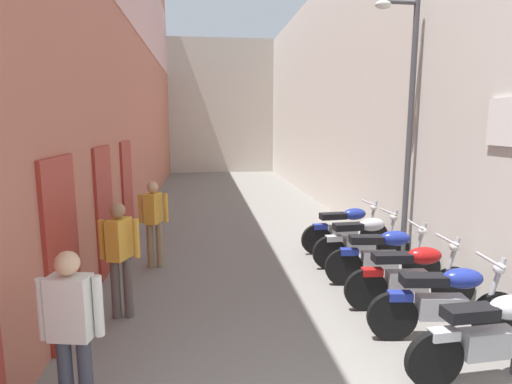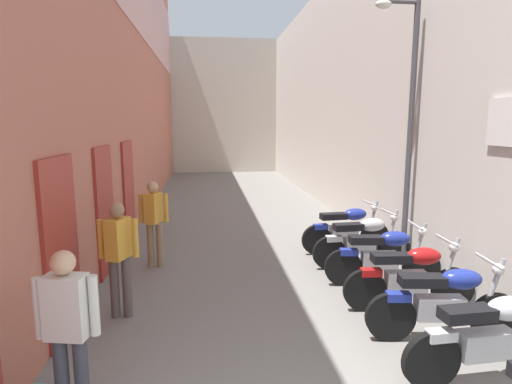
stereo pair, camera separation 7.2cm
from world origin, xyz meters
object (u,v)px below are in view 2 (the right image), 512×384
(motorcycle_fourth, at_px, (410,276))
(motorcycle_fifth, at_px, (383,256))
(motorcycle_seventh, at_px, (347,228))
(pedestrian_further_down, at_px, (154,217))
(motorcycle_second, at_px, (491,336))
(pedestrian_mid_alley, at_px, (119,251))
(motorcycle_third, at_px, (445,301))
(pedestrian_by_doorway, at_px, (68,326))
(motorcycle_sixth, at_px, (363,240))
(street_lamp, at_px, (406,116))

(motorcycle_fourth, height_order, motorcycle_fifth, same)
(motorcycle_fourth, relative_size, motorcycle_seventh, 1.00)
(pedestrian_further_down, bearing_deg, motorcycle_fifth, -19.85)
(motorcycle_second, distance_m, pedestrian_mid_alley, 4.41)
(motorcycle_third, height_order, motorcycle_fifth, same)
(motorcycle_seventh, bearing_deg, pedestrian_further_down, -173.70)
(motorcycle_second, xyz_separation_m, pedestrian_by_doorway, (-3.94, -0.14, 0.42))
(motorcycle_fourth, relative_size, pedestrian_further_down, 1.18)
(motorcycle_fifth, distance_m, pedestrian_by_doorway, 4.79)
(motorcycle_fifth, height_order, motorcycle_seventh, same)
(motorcycle_sixth, xyz_separation_m, pedestrian_mid_alley, (-3.95, -1.51, 0.42))
(motorcycle_fourth, height_order, motorcycle_seventh, same)
(motorcycle_second, bearing_deg, motorcycle_sixth, 90.00)
(street_lamp, bearing_deg, motorcycle_fifth, -127.49)
(motorcycle_second, height_order, motorcycle_seventh, same)
(motorcycle_second, xyz_separation_m, pedestrian_mid_alley, (-3.95, 1.93, 0.42))
(motorcycle_seventh, relative_size, pedestrian_mid_alley, 1.18)
(street_lamp, bearing_deg, motorcycle_sixth, -177.88)
(motorcycle_fifth, height_order, pedestrian_further_down, pedestrian_further_down)
(motorcycle_fifth, distance_m, pedestrian_further_down, 3.99)
(motorcycle_sixth, xyz_separation_m, pedestrian_by_doorway, (-3.94, -3.58, 0.42))
(pedestrian_by_doorway, height_order, pedestrian_mid_alley, same)
(motorcycle_third, distance_m, motorcycle_sixth, 2.62)
(motorcycle_fourth, distance_m, motorcycle_seventh, 2.65)
(pedestrian_by_doorway, bearing_deg, motorcycle_seventh, 48.47)
(motorcycle_fourth, bearing_deg, motorcycle_second, -90.00)
(motorcycle_fourth, xyz_separation_m, motorcycle_seventh, (-0.00, 2.65, 0.00))
(motorcycle_sixth, bearing_deg, street_lamp, 2.12)
(motorcycle_second, bearing_deg, pedestrian_by_doorway, -177.99)
(motorcycle_seventh, xyz_separation_m, pedestrian_mid_alley, (-3.95, -2.39, 0.42))
(motorcycle_third, xyz_separation_m, street_lamp, (0.70, 2.65, 2.21))
(motorcycle_seventh, distance_m, pedestrian_by_doorway, 5.96)
(pedestrian_further_down, relative_size, street_lamp, 0.34)
(motorcycle_fourth, xyz_separation_m, motorcycle_fifth, (-0.00, 0.89, 0.00))
(pedestrian_by_doorway, xyz_separation_m, pedestrian_mid_alley, (-0.01, 2.06, 0.00))
(pedestrian_mid_alley, bearing_deg, motorcycle_sixth, 20.96)
(motorcycle_fifth, xyz_separation_m, pedestrian_by_doorway, (-3.94, -2.69, 0.42))
(motorcycle_third, bearing_deg, motorcycle_second, -90.00)
(motorcycle_fourth, xyz_separation_m, pedestrian_further_down, (-3.73, 2.24, 0.42))
(pedestrian_by_doorway, distance_m, street_lamp, 6.14)
(pedestrian_by_doorway, bearing_deg, street_lamp, 37.81)
(motorcycle_sixth, bearing_deg, pedestrian_by_doorway, -137.79)
(motorcycle_fourth, distance_m, pedestrian_further_down, 4.37)
(motorcycle_fourth, distance_m, street_lamp, 2.94)
(motorcycle_second, xyz_separation_m, motorcycle_seventh, (-0.00, 4.31, 0.00))
(motorcycle_fifth, relative_size, street_lamp, 0.40)
(motorcycle_second, bearing_deg, pedestrian_further_down, 133.75)
(motorcycle_third, relative_size, motorcycle_fourth, 1.00)
(motorcycle_fifth, height_order, pedestrian_mid_alley, pedestrian_mid_alley)
(motorcycle_third, bearing_deg, pedestrian_by_doorway, -166.40)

